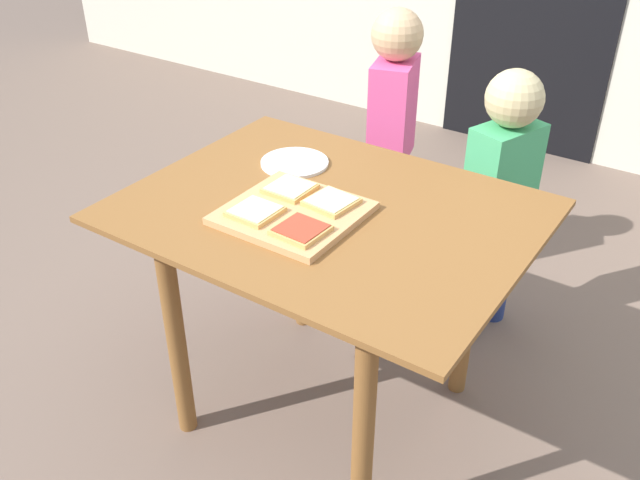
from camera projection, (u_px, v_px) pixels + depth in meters
name	position (u px, v px, depth m)	size (l,w,h in m)	color
ground_plane	(327.00, 406.00, 2.31)	(16.00, 16.00, 0.00)	#6E5A4D
dining_table	(328.00, 252.00, 1.98)	(1.11, 0.86, 0.76)	brown
cutting_board	(293.00, 213.00, 1.86)	(0.34, 0.34, 0.02)	tan
pizza_slice_far_right	(331.00, 202.00, 1.88)	(0.13, 0.13, 0.02)	tan
pizza_slice_near_right	(301.00, 230.00, 1.75)	(0.13, 0.13, 0.02)	tan
pizza_slice_near_left	(255.00, 211.00, 1.84)	(0.12, 0.12, 0.02)	tan
pizza_slice_far_left	(290.00, 188.00, 1.95)	(0.12, 0.12, 0.02)	tan
plate_white_left	(295.00, 163.00, 2.14)	(0.21, 0.21, 0.01)	silver
child_left	(392.00, 131.00, 2.62)	(0.20, 0.27, 1.11)	#443357
child_right	(501.00, 187.00, 2.37)	(0.21, 0.27, 1.01)	navy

